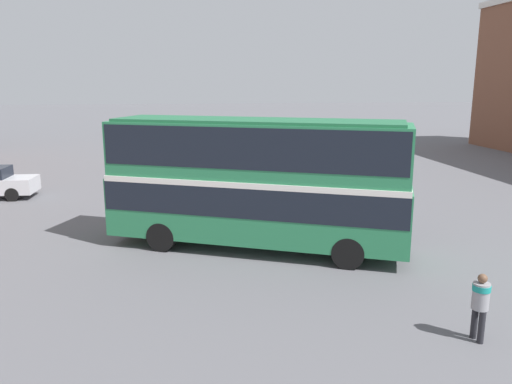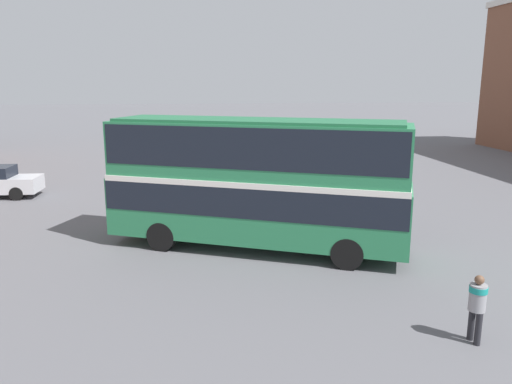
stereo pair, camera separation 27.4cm
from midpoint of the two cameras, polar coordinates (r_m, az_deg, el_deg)
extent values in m
plane|color=#5B5B60|center=(17.99, 5.84, -6.37)|extent=(240.00, 240.00, 0.00)
cube|color=#287A4C|center=(17.44, 0.45, -1.90)|extent=(10.52, 6.45, 2.05)
cube|color=#287A4C|center=(17.05, 0.46, 4.66)|extent=(10.35, 6.32, 1.98)
cube|color=black|center=(17.33, 0.45, -0.43)|extent=(10.44, 6.44, 1.00)
cube|color=black|center=(17.02, 0.46, 5.46)|extent=(10.22, 6.28, 1.35)
cube|color=silver|center=(17.21, 0.46, 1.49)|extent=(10.44, 6.43, 0.20)
cube|color=#226841|center=(16.94, 0.47, 8.15)|extent=(9.85, 5.97, 0.10)
cylinder|color=black|center=(18.22, 11.56, -4.62)|extent=(1.07, 0.69, 1.03)
cylinder|color=black|center=(16.08, 10.87, -6.92)|extent=(1.07, 0.69, 1.03)
cylinder|color=black|center=(19.73, -7.40, -3.14)|extent=(1.07, 0.69, 1.03)
cylinder|color=black|center=(17.78, -10.30, -5.00)|extent=(1.07, 0.69, 1.03)
cylinder|color=#232328|center=(12.65, 24.64, -14.03)|extent=(0.15, 0.15, 0.78)
cylinder|color=#232328|center=(12.82, 23.97, -13.60)|extent=(0.15, 0.15, 0.78)
cylinder|color=gray|center=(12.46, 24.59, -10.91)|extent=(0.41, 0.41, 0.62)
cylinder|color=teal|center=(12.38, 24.68, -10.07)|extent=(0.44, 0.44, 0.14)
sphere|color=brown|center=(12.30, 24.77, -9.11)|extent=(0.21, 0.21, 0.21)
cylinder|color=black|center=(29.00, -24.36, 0.52)|extent=(0.68, 0.25, 0.67)
cylinder|color=black|center=(27.55, -25.43, -0.17)|extent=(0.68, 0.25, 0.67)
camera|label=1|loc=(0.14, -89.55, 0.10)|focal=35.00mm
camera|label=2|loc=(0.14, 90.45, -0.10)|focal=35.00mm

